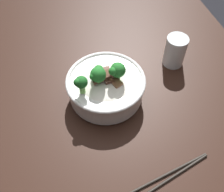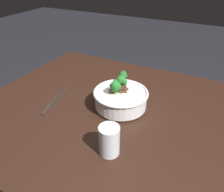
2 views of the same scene
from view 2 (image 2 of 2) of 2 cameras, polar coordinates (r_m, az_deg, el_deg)
name	(u,v)px [view 2 (image 2 of 2)]	position (r m, az deg, el deg)	size (l,w,h in m)	color
dining_table	(125,135)	(1.01, 3.32, -10.04)	(1.30, 0.98, 0.77)	black
rice_bowl	(121,97)	(0.94, 2.24, -0.22)	(0.23, 0.23, 0.14)	white
drinking_glass	(109,142)	(0.74, -0.71, -11.70)	(0.07, 0.07, 0.11)	white
chopsticks_pair	(55,100)	(1.05, -14.51, -0.99)	(0.07, 0.23, 0.01)	#28231E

